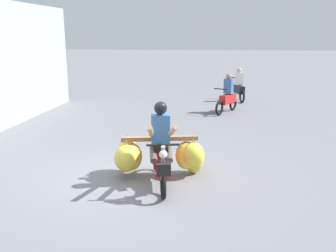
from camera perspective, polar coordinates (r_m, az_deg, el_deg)
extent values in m
plane|color=slate|center=(7.44, -6.17, -8.15)|extent=(120.00, 120.00, 0.00)
torus|color=black|center=(6.53, -0.74, -8.64)|extent=(0.19, 0.56, 0.56)
torus|color=black|center=(7.65, -1.33, -5.22)|extent=(0.19, 0.56, 0.56)
cube|color=red|center=(6.98, -1.01, -6.78)|extent=(0.35, 0.60, 0.08)
cube|color=red|center=(7.30, -1.21, -4.35)|extent=(0.41, 0.68, 0.36)
cube|color=black|center=(7.15, -1.18, -2.88)|extent=(0.38, 0.64, 0.10)
cylinder|color=gray|center=(6.46, -0.79, -5.65)|extent=(0.13, 0.29, 0.69)
cylinder|color=black|center=(6.32, -0.77, -2.87)|extent=(0.56, 0.15, 0.04)
sphere|color=silver|center=(6.29, -0.72, -4.30)|extent=(0.14, 0.14, 0.14)
cube|color=black|center=(6.33, -0.69, -6.48)|extent=(0.27, 0.21, 0.20)
cube|color=red|center=(6.42, -0.75, -6.17)|extent=(0.16, 0.29, 0.04)
cube|color=olive|center=(7.36, -1.29, -1.92)|extent=(1.49, 0.41, 0.08)
cube|color=olive|center=(7.54, -1.36, -1.77)|extent=(1.34, 0.36, 0.06)
ellipsoid|color=yellow|center=(7.53, 2.76, -4.44)|extent=(0.53, 0.50, 0.57)
cylinder|color=#998459|center=(7.44, 2.79, -2.14)|extent=(0.02, 0.02, 0.11)
ellipsoid|color=yellow|center=(7.72, -6.07, -3.95)|extent=(0.43, 0.39, 0.57)
cylinder|color=#998459|center=(7.63, -6.13, -1.74)|extent=(0.02, 0.02, 0.10)
ellipsoid|color=yellow|center=(7.38, -6.30, -4.87)|extent=(0.48, 0.43, 0.54)
cylinder|color=#998459|center=(7.29, -6.36, -2.60)|extent=(0.02, 0.02, 0.13)
ellipsoid|color=yellow|center=(7.47, -5.35, -4.61)|extent=(0.46, 0.43, 0.54)
cylinder|color=#998459|center=(7.38, -5.41, -2.36)|extent=(0.02, 0.02, 0.13)
ellipsoid|color=yellow|center=(7.44, 3.78, -4.31)|extent=(0.47, 0.42, 0.48)
cylinder|color=#998459|center=(7.36, 3.82, -2.34)|extent=(0.02, 0.02, 0.12)
ellipsoid|color=yellow|center=(7.57, -6.63, -4.68)|extent=(0.50, 0.48, 0.49)
cylinder|color=#998459|center=(7.47, -6.70, -2.42)|extent=(0.02, 0.02, 0.19)
ellipsoid|color=gold|center=(7.65, 3.95, -4.82)|extent=(0.52, 0.50, 0.63)
cylinder|color=#998459|center=(7.55, 3.99, -2.19)|extent=(0.02, 0.02, 0.18)
cube|color=#386699|center=(6.95, -1.14, -0.55)|extent=(0.38, 0.29, 0.56)
sphere|color=black|center=(6.84, -1.14, 2.73)|extent=(0.24, 0.24, 0.24)
cylinder|color=tan|center=(6.62, 0.72, -0.70)|extent=(0.29, 0.72, 0.39)
cylinder|color=tan|center=(6.60, -2.66, -0.77)|extent=(0.19, 0.72, 0.39)
cylinder|color=#4C4238|center=(6.96, 0.09, -4.20)|extent=(0.22, 0.46, 0.27)
cylinder|color=#4C4238|center=(6.95, -2.22, -4.26)|extent=(0.22, 0.46, 0.27)
torus|color=black|center=(13.19, 7.76, 2.69)|extent=(0.31, 0.50, 0.52)
torus|color=black|center=(14.17, 9.79, 3.38)|extent=(0.31, 0.50, 0.52)
cube|color=red|center=(13.72, 9.03, 4.10)|extent=(0.63, 0.91, 0.32)
cylinder|color=black|center=(13.13, 7.95, 5.55)|extent=(0.46, 0.26, 0.04)
cube|color=#386699|center=(13.67, 9.14, 5.97)|extent=(0.36, 0.32, 0.52)
sphere|color=#9E7051|center=(13.61, 9.16, 7.42)|extent=(0.20, 0.20, 0.20)
torus|color=black|center=(16.81, 9.81, 5.00)|extent=(0.23, 0.52, 0.52)
torus|color=black|center=(15.78, 11.11, 4.38)|extent=(0.23, 0.52, 0.52)
cube|color=black|center=(16.17, 10.60, 5.48)|extent=(0.49, 0.93, 0.32)
cylinder|color=black|center=(16.67, 9.96, 7.22)|extent=(0.49, 0.18, 0.04)
cube|color=silver|center=(16.09, 10.69, 7.06)|extent=(0.35, 0.28, 0.52)
sphere|color=tan|center=(16.07, 10.72, 8.31)|extent=(0.20, 0.20, 0.20)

